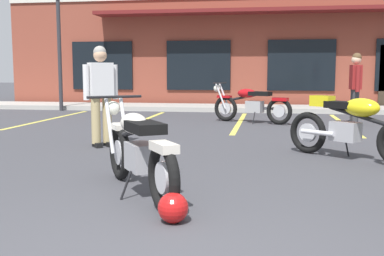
# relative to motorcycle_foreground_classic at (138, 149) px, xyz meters

# --- Properties ---
(ground_plane) EXTENTS (80.00, 80.00, 0.00)m
(ground_plane) POSITION_rel_motorcycle_foreground_classic_xyz_m (0.61, 2.11, -0.46)
(ground_plane) COLOR #3D3D42
(sidewalk_kerb) EXTENTS (22.00, 1.80, 0.14)m
(sidewalk_kerb) POSITION_rel_motorcycle_foreground_classic_xyz_m (0.61, 10.57, -0.39)
(sidewalk_kerb) COLOR #A8A59E
(sidewalk_kerb) RESTS_ON ground_plane
(brick_storefront_building) EXTENTS (17.40, 6.65, 4.01)m
(brick_storefront_building) POSITION_rel_motorcycle_foreground_classic_xyz_m (0.61, 14.53, 1.54)
(brick_storefront_building) COLOR brown
(brick_storefront_building) RESTS_ON ground_plane
(painted_stall_lines) EXTENTS (10.06, 4.80, 0.01)m
(painted_stall_lines) POSITION_rel_motorcycle_foreground_classic_xyz_m (0.61, 6.97, -0.46)
(painted_stall_lines) COLOR #DBCC4C
(painted_stall_lines) RESTS_ON ground_plane
(motorcycle_foreground_classic) EXTENTS (1.40, 1.84, 0.98)m
(motorcycle_foreground_classic) POSITION_rel_motorcycle_foreground_classic_xyz_m (0.00, 0.00, 0.00)
(motorcycle_foreground_classic) COLOR black
(motorcycle_foreground_classic) RESTS_ON ground_plane
(motorcycle_red_sportbike) EXTENTS (1.75, 1.54, 0.98)m
(motorcycle_red_sportbike) POSITION_rel_motorcycle_foreground_classic_xyz_m (2.56, 2.22, 0.07)
(motorcycle_red_sportbike) COLOR black
(motorcycle_red_sportbike) RESTS_ON ground_plane
(motorcycle_black_cruiser) EXTENTS (1.98, 1.14, 0.98)m
(motorcycle_black_cruiser) POSITION_rel_motorcycle_foreground_classic_xyz_m (0.88, 6.91, 0.00)
(motorcycle_black_cruiser) COLOR black
(motorcycle_black_cruiser) RESTS_ON ground_plane
(person_in_black_shirt) EXTENTS (0.52, 0.47, 1.68)m
(person_in_black_shirt) POSITION_rel_motorcycle_foreground_classic_xyz_m (-1.44, 2.85, 0.49)
(person_in_black_shirt) COLOR black
(person_in_black_shirt) RESTS_ON ground_plane
(person_by_back_row) EXTENTS (0.28, 0.60, 1.68)m
(person_by_back_row) POSITION_rel_motorcycle_foreground_classic_xyz_m (3.28, 6.78, 0.49)
(person_by_back_row) COLOR black
(person_by_back_row) RESTS_ON ground_plane
(helmet_on_pavement) EXTENTS (0.26, 0.26, 0.26)m
(helmet_on_pavement) POSITION_rel_motorcycle_foreground_classic_xyz_m (0.55, -0.89, -0.33)
(helmet_on_pavement) COLOR #B71414
(helmet_on_pavement) RESTS_ON ground_plane
(parking_lot_lamp_post) EXTENTS (0.24, 0.76, 4.59)m
(parking_lot_lamp_post) POSITION_rel_motorcycle_foreground_classic_xyz_m (-5.22, 9.35, 2.55)
(parking_lot_lamp_post) COLOR #2D2D33
(parking_lot_lamp_post) RESTS_ON ground_plane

